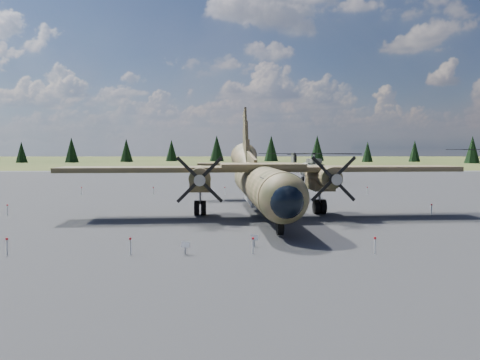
{
  "coord_description": "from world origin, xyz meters",
  "views": [
    {
      "loc": [
        1.11,
        -36.11,
        5.23
      ],
      "look_at": [
        1.53,
        2.0,
        2.6
      ],
      "focal_mm": 35.0,
      "sensor_mm": 36.0,
      "label": 1
    }
  ],
  "objects": [
    {
      "name": "ground",
      "position": [
        0.0,
        0.0,
        0.0
      ],
      "size": [
        500.0,
        500.0,
        0.0
      ],
      "primitive_type": "plane",
      "color": "brown",
      "rests_on": "ground"
    },
    {
      "name": "apron",
      "position": [
        0.0,
        10.0,
        0.0
      ],
      "size": [
        120.0,
        120.0,
        0.04
      ],
      "primitive_type": "cube",
      "color": "slate",
      "rests_on": "ground"
    },
    {
      "name": "transport_plane",
      "position": [
        3.08,
        0.81,
        2.89
      ],
      "size": [
        30.55,
        27.7,
        10.06
      ],
      "rotation": [
        0.0,
        0.0,
        0.07
      ],
      "color": "#3B3E22",
      "rests_on": "ground"
    },
    {
      "name": "helicopter_near",
      "position": [
        13.25,
        36.44,
        3.15
      ],
      "size": [
        20.36,
        21.94,
        4.44
      ],
      "rotation": [
        0.0,
        0.0,
        0.18
      ],
      "color": "#67675A",
      "rests_on": "ground"
    },
    {
      "name": "info_placard_left",
      "position": [
        -1.31,
        -13.53,
        0.43
      ],
      "size": [
        0.44,
        0.24,
        0.65
      ],
      "rotation": [
        0.0,
        0.0,
        -0.18
      ],
      "color": "gray",
      "rests_on": "ground"
    },
    {
      "name": "info_placard_right",
      "position": [
        2.14,
        -11.72,
        0.42
      ],
      "size": [
        0.42,
        0.21,
        0.64
      ],
      "rotation": [
        0.0,
        0.0,
        -0.1
      ],
      "color": "gray",
      "rests_on": "ground"
    },
    {
      "name": "barrier_fence",
      "position": [
        -0.46,
        -0.08,
        0.51
      ],
      "size": [
        33.12,
        29.62,
        0.85
      ],
      "color": "silver",
      "rests_on": "ground"
    },
    {
      "name": "treeline",
      "position": [
        -12.39,
        -7.1,
        4.84
      ],
      "size": [
        317.74,
        317.92,
        11.0
      ],
      "color": "black",
      "rests_on": "ground"
    }
  ]
}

